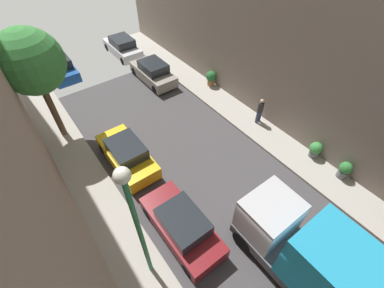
# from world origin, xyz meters

# --- Properties ---
(ground) EXTENTS (32.00, 32.00, 0.00)m
(ground) POSITION_xyz_m (0.00, 0.00, 0.00)
(ground) COLOR #423F42
(sidewalk_right) EXTENTS (2.00, 44.00, 0.15)m
(sidewalk_right) POSITION_xyz_m (5.00, 0.00, 0.07)
(sidewalk_right) COLOR #A8A399
(sidewalk_right) RESTS_ON ground
(parked_car_left_2) EXTENTS (1.78, 4.20, 1.57)m
(parked_car_left_2) POSITION_xyz_m (-2.70, 2.50, 0.72)
(parked_car_left_2) COLOR maroon
(parked_car_left_2) RESTS_ON ground
(parked_car_left_3) EXTENTS (1.78, 4.20, 1.57)m
(parked_car_left_3) POSITION_xyz_m (-2.70, 7.58, 0.72)
(parked_car_left_3) COLOR gold
(parked_car_left_3) RESTS_ON ground
(parked_car_left_4) EXTENTS (1.78, 4.20, 1.57)m
(parked_car_left_4) POSITION_xyz_m (-2.70, 18.81, 0.72)
(parked_car_left_4) COLOR #194799
(parked_car_left_4) RESTS_ON ground
(parked_car_right_2) EXTENTS (1.78, 4.20, 1.57)m
(parked_car_right_2) POSITION_xyz_m (2.70, 13.86, 0.72)
(parked_car_right_2) COLOR gray
(parked_car_right_2) RESTS_ON ground
(parked_car_right_3) EXTENTS (1.78, 4.20, 1.57)m
(parked_car_right_3) POSITION_xyz_m (2.70, 18.95, 0.72)
(parked_car_right_3) COLOR silver
(parked_car_right_3) RESTS_ON ground
(delivery_truck) EXTENTS (2.26, 6.60, 3.38)m
(delivery_truck) POSITION_xyz_m (0.00, -2.27, 1.79)
(delivery_truck) COLOR #4C4C51
(delivery_truck) RESTS_ON ground
(pedestrian) EXTENTS (0.40, 0.36, 1.72)m
(pedestrian) POSITION_xyz_m (5.41, 5.66, 1.07)
(pedestrian) COLOR #2D334C
(pedestrian) RESTS_ON sidewalk_right
(street_tree_0) EXTENTS (3.26, 3.26, 6.36)m
(street_tree_0) POSITION_xyz_m (-4.80, 11.97, 4.84)
(street_tree_0) COLOR brown
(street_tree_0) RESTS_ON sidewalk_left
(potted_plant_2) EXTENTS (0.63, 0.63, 1.00)m
(potted_plant_2) POSITION_xyz_m (5.70, 0.04, 0.70)
(potted_plant_2) COLOR slate
(potted_plant_2) RESTS_ON sidewalk_right
(potted_plant_4) EXTENTS (0.68, 0.68, 0.96)m
(potted_plant_4) POSITION_xyz_m (5.74, 1.79, 0.68)
(potted_plant_4) COLOR slate
(potted_plant_4) RESTS_ON sidewalk_right
(potted_plant_5) EXTENTS (0.74, 0.74, 1.10)m
(potted_plant_5) POSITION_xyz_m (5.66, 10.63, 0.77)
(potted_plant_5) COLOR brown
(potted_plant_5) RESTS_ON sidewalk_right
(lamp_post) EXTENTS (0.44, 0.44, 6.37)m
(lamp_post) POSITION_xyz_m (-4.60, 1.99, 4.26)
(lamp_post) COLOR #26723F
(lamp_post) RESTS_ON sidewalk_left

